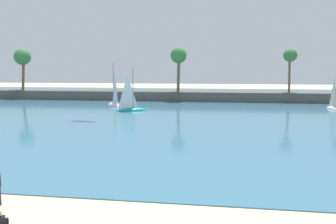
% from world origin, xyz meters
% --- Properties ---
extents(sea, '(220.00, 89.24, 0.06)m').
position_xyz_m(sea, '(0.00, 52.87, 0.03)').
color(sea, '#386B84').
rests_on(sea, ground).
extents(palm_headland, '(92.60, 6.57, 13.07)m').
position_xyz_m(palm_headland, '(2.76, 57.31, 2.44)').
color(palm_headland, '#514C47').
rests_on(palm_headland, ground).
extents(sailboat_near_shore, '(4.65, 3.31, 6.58)m').
position_xyz_m(sailboat_near_shore, '(-6.97, 40.09, 0.65)').
color(sailboat_near_shore, teal).
rests_on(sailboat_near_shore, sea).
extents(sailboat_mid_bay, '(1.65, 4.46, 6.33)m').
position_xyz_m(sailboat_mid_bay, '(22.77, 46.61, 0.63)').
color(sailboat_mid_bay, white).
rests_on(sailboat_mid_bay, sea).
extents(sailboat_far_left, '(4.12, 5.21, 7.53)m').
position_xyz_m(sailboat_far_left, '(-11.41, 46.40, 0.74)').
color(sailboat_far_left, white).
rests_on(sailboat_far_left, sea).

